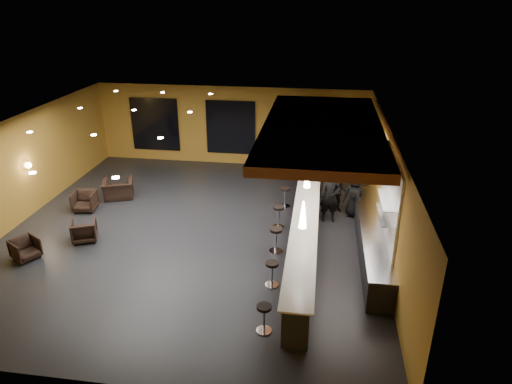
# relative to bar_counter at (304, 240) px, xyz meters

# --- Properties ---
(floor) EXTENTS (12.00, 13.00, 0.10)m
(floor) POSITION_rel_bar_counter_xyz_m (-3.65, 1.00, -0.55)
(floor) COLOR black
(floor) RESTS_ON ground
(ceiling) EXTENTS (12.00, 13.00, 0.10)m
(ceiling) POSITION_rel_bar_counter_xyz_m (-3.65, 1.00, 3.05)
(ceiling) COLOR black
(wall_back) EXTENTS (12.00, 0.10, 3.50)m
(wall_back) POSITION_rel_bar_counter_xyz_m (-3.65, 7.55, 1.25)
(wall_back) COLOR #A47324
(wall_back) RESTS_ON floor
(wall_front) EXTENTS (12.00, 0.10, 3.50)m
(wall_front) POSITION_rel_bar_counter_xyz_m (-3.65, -5.55, 1.25)
(wall_front) COLOR #A47324
(wall_front) RESTS_ON floor
(wall_left) EXTENTS (0.10, 13.00, 3.50)m
(wall_left) POSITION_rel_bar_counter_xyz_m (-9.70, 1.00, 1.25)
(wall_left) COLOR #A47324
(wall_left) RESTS_ON floor
(wall_right) EXTENTS (0.10, 13.00, 3.50)m
(wall_right) POSITION_rel_bar_counter_xyz_m (2.40, 1.00, 1.25)
(wall_right) COLOR #A47324
(wall_right) RESTS_ON floor
(wood_soffit) EXTENTS (3.60, 8.00, 0.28)m
(wood_soffit) POSITION_rel_bar_counter_xyz_m (0.35, 2.00, 2.86)
(wood_soffit) COLOR #A3552F
(wood_soffit) RESTS_ON ceiling
(window_left) EXTENTS (2.20, 0.06, 2.40)m
(window_left) POSITION_rel_bar_counter_xyz_m (-7.15, 7.44, 1.20)
(window_left) COLOR black
(window_left) RESTS_ON wall_back
(window_center) EXTENTS (2.20, 0.06, 2.40)m
(window_center) POSITION_rel_bar_counter_xyz_m (-3.65, 7.44, 1.20)
(window_center) COLOR black
(window_center) RESTS_ON wall_back
(window_right) EXTENTS (2.20, 0.06, 2.40)m
(window_right) POSITION_rel_bar_counter_xyz_m (-0.65, 7.44, 1.20)
(window_right) COLOR black
(window_right) RESTS_ON wall_back
(tile_backsplash) EXTENTS (0.06, 3.20, 2.40)m
(tile_backsplash) POSITION_rel_bar_counter_xyz_m (2.31, 0.00, 1.50)
(tile_backsplash) COLOR white
(tile_backsplash) RESTS_ON wall_right
(bar_counter) EXTENTS (0.60, 8.00, 1.00)m
(bar_counter) POSITION_rel_bar_counter_xyz_m (0.00, 0.00, 0.00)
(bar_counter) COLOR black
(bar_counter) RESTS_ON floor
(bar_top) EXTENTS (0.78, 8.10, 0.05)m
(bar_top) POSITION_rel_bar_counter_xyz_m (0.00, 0.00, 0.52)
(bar_top) COLOR white
(bar_top) RESTS_ON bar_counter
(prep_counter) EXTENTS (0.70, 6.00, 0.86)m
(prep_counter) POSITION_rel_bar_counter_xyz_m (2.00, 0.50, -0.07)
(prep_counter) COLOR black
(prep_counter) RESTS_ON floor
(prep_top) EXTENTS (0.72, 6.00, 0.03)m
(prep_top) POSITION_rel_bar_counter_xyz_m (2.00, 0.50, 0.39)
(prep_top) COLOR silver
(prep_top) RESTS_ON prep_counter
(wall_shelf_lower) EXTENTS (0.30, 1.50, 0.03)m
(wall_shelf_lower) POSITION_rel_bar_counter_xyz_m (2.17, -0.20, 1.10)
(wall_shelf_lower) COLOR silver
(wall_shelf_lower) RESTS_ON wall_right
(wall_shelf_upper) EXTENTS (0.30, 1.50, 0.03)m
(wall_shelf_upper) POSITION_rel_bar_counter_xyz_m (2.17, -0.20, 1.55)
(wall_shelf_upper) COLOR silver
(wall_shelf_upper) RESTS_ON wall_right
(column) EXTENTS (0.60, 0.60, 3.50)m
(column) POSITION_rel_bar_counter_xyz_m (0.00, 4.60, 1.25)
(column) COLOR olive
(column) RESTS_ON floor
(wall_sconce) EXTENTS (0.22, 0.22, 0.22)m
(wall_sconce) POSITION_rel_bar_counter_xyz_m (-9.53, 1.50, 1.30)
(wall_sconce) COLOR #FFE5B2
(wall_sconce) RESTS_ON wall_left
(pendant_0) EXTENTS (0.20, 0.20, 0.70)m
(pendant_0) POSITION_rel_bar_counter_xyz_m (0.00, -2.00, 1.85)
(pendant_0) COLOR white
(pendant_0) RESTS_ON wood_soffit
(pendant_1) EXTENTS (0.20, 0.20, 0.70)m
(pendant_1) POSITION_rel_bar_counter_xyz_m (0.00, 0.50, 1.85)
(pendant_1) COLOR white
(pendant_1) RESTS_ON wood_soffit
(pendant_2) EXTENTS (0.20, 0.20, 0.70)m
(pendant_2) POSITION_rel_bar_counter_xyz_m (0.00, 3.00, 1.85)
(pendant_2) COLOR white
(pendant_2) RESTS_ON wood_soffit
(staff_a) EXTENTS (0.75, 0.57, 1.85)m
(staff_a) POSITION_rel_bar_counter_xyz_m (0.75, 2.37, 0.42)
(staff_a) COLOR black
(staff_a) RESTS_ON floor
(staff_b) EXTENTS (0.81, 0.66, 1.53)m
(staff_b) POSITION_rel_bar_counter_xyz_m (1.01, 3.15, 0.26)
(staff_b) COLOR black
(staff_b) RESTS_ON floor
(staff_c) EXTENTS (0.85, 0.66, 1.54)m
(staff_c) POSITION_rel_bar_counter_xyz_m (1.60, 2.85, 0.27)
(staff_c) COLOR black
(staff_c) RESTS_ON floor
(armchair_a) EXTENTS (0.95, 0.95, 0.64)m
(armchair_a) POSITION_rel_bar_counter_xyz_m (-8.10, -1.37, -0.18)
(armchair_a) COLOR black
(armchair_a) RESTS_ON floor
(armchair_b) EXTENTS (0.98, 0.99, 0.69)m
(armchair_b) POSITION_rel_bar_counter_xyz_m (-6.90, -0.10, -0.15)
(armchair_b) COLOR black
(armchair_b) RESTS_ON floor
(armchair_c) EXTENTS (0.87, 0.89, 0.72)m
(armchair_c) POSITION_rel_bar_counter_xyz_m (-7.92, 1.92, -0.14)
(armchair_c) COLOR black
(armchair_c) RESTS_ON floor
(armchair_d) EXTENTS (1.36, 1.28, 0.72)m
(armchair_d) POSITION_rel_bar_counter_xyz_m (-7.17, 3.11, -0.14)
(armchair_d) COLOR black
(armchair_d) RESTS_ON floor
(bar_stool_0) EXTENTS (0.36, 0.36, 0.72)m
(bar_stool_0) POSITION_rel_bar_counter_xyz_m (-0.74, -3.49, -0.04)
(bar_stool_0) COLOR silver
(bar_stool_0) RESTS_ON floor
(bar_stool_1) EXTENTS (0.37, 0.37, 0.72)m
(bar_stool_1) POSITION_rel_bar_counter_xyz_m (-0.76, -1.68, -0.04)
(bar_stool_1) COLOR silver
(bar_stool_1) RESTS_ON floor
(bar_stool_2) EXTENTS (0.40, 0.40, 0.79)m
(bar_stool_2) POSITION_rel_bar_counter_xyz_m (-0.84, 0.07, 0.00)
(bar_stool_2) COLOR silver
(bar_stool_2) RESTS_ON floor
(bar_stool_3) EXTENTS (0.39, 0.39, 0.78)m
(bar_stool_3) POSITION_rel_bar_counter_xyz_m (-0.91, 1.62, -0.00)
(bar_stool_3) COLOR silver
(bar_stool_3) RESTS_ON floor
(bar_stool_4) EXTENTS (0.38, 0.38, 0.75)m
(bar_stool_4) POSITION_rel_bar_counter_xyz_m (-0.83, 3.26, -0.02)
(bar_stool_4) COLOR silver
(bar_stool_4) RESTS_ON floor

